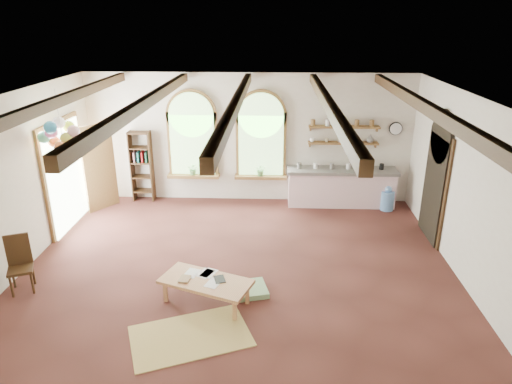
# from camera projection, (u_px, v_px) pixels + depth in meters

# --- Properties ---
(floor) EXTENTS (8.00, 8.00, 0.00)m
(floor) POSITION_uv_depth(u_px,v_px,m) (239.00, 268.00, 8.59)
(floor) COLOR #542822
(floor) RESTS_ON ground
(ceiling_beams) EXTENTS (6.20, 6.80, 0.18)m
(ceiling_beams) POSITION_uv_depth(u_px,v_px,m) (236.00, 103.00, 7.48)
(ceiling_beams) COLOR #3A2712
(ceiling_beams) RESTS_ON ceiling
(window_left) EXTENTS (1.30, 0.28, 2.20)m
(window_left) POSITION_uv_depth(u_px,v_px,m) (192.00, 138.00, 11.25)
(window_left) COLOR brown
(window_left) RESTS_ON floor
(window_right) EXTENTS (1.30, 0.28, 2.20)m
(window_right) POSITION_uv_depth(u_px,v_px,m) (261.00, 138.00, 11.19)
(window_right) COLOR brown
(window_right) RESTS_ON floor
(left_doorway) EXTENTS (0.10, 1.90, 2.50)m
(left_doorway) POSITION_uv_depth(u_px,v_px,m) (65.00, 176.00, 10.01)
(left_doorway) COLOR brown
(left_doorway) RESTS_ON floor
(right_doorway) EXTENTS (0.10, 1.30, 2.40)m
(right_doorway) POSITION_uv_depth(u_px,v_px,m) (434.00, 188.00, 9.44)
(right_doorway) COLOR black
(right_doorway) RESTS_ON floor
(kitchen_counter) EXTENTS (2.68, 0.62, 0.94)m
(kitchen_counter) POSITION_uv_depth(u_px,v_px,m) (341.00, 187.00, 11.31)
(kitchen_counter) COLOR #F9D3DE
(kitchen_counter) RESTS_ON floor
(wall_shelf_lower) EXTENTS (1.70, 0.24, 0.04)m
(wall_shelf_lower) POSITION_uv_depth(u_px,v_px,m) (343.00, 143.00, 11.09)
(wall_shelf_lower) COLOR brown
(wall_shelf_lower) RESTS_ON wall_back
(wall_shelf_upper) EXTENTS (1.70, 0.24, 0.04)m
(wall_shelf_upper) POSITION_uv_depth(u_px,v_px,m) (344.00, 127.00, 10.95)
(wall_shelf_upper) COLOR brown
(wall_shelf_upper) RESTS_ON wall_back
(wall_clock) EXTENTS (0.32, 0.04, 0.32)m
(wall_clock) POSITION_uv_depth(u_px,v_px,m) (396.00, 129.00, 10.98)
(wall_clock) COLOR black
(wall_clock) RESTS_ON wall_back
(bookshelf) EXTENTS (0.53, 0.32, 1.80)m
(bookshelf) POSITION_uv_depth(u_px,v_px,m) (142.00, 166.00, 11.47)
(bookshelf) COLOR #3A2712
(bookshelf) RESTS_ON floor
(coffee_table) EXTENTS (1.62, 1.16, 0.42)m
(coffee_table) POSITION_uv_depth(u_px,v_px,m) (206.00, 283.00, 7.43)
(coffee_table) COLOR tan
(coffee_table) RESTS_ON floor
(side_chair) EXTENTS (0.52, 0.52, 0.99)m
(side_chair) POSITION_uv_depth(u_px,v_px,m) (22.00, 275.00, 7.81)
(side_chair) COLOR #3A2712
(side_chair) RESTS_ON floor
(floor_mat) EXTENTS (1.99, 1.63, 0.02)m
(floor_mat) POSITION_uv_depth(u_px,v_px,m) (190.00, 336.00, 6.75)
(floor_mat) COLOR #CEBB67
(floor_mat) RESTS_ON floor
(floor_cushion) EXTENTS (0.68, 0.68, 0.10)m
(floor_cushion) POSITION_uv_depth(u_px,v_px,m) (250.00, 289.00, 7.82)
(floor_cushion) COLOR gray
(floor_cushion) RESTS_ON floor
(water_jug_a) EXTENTS (0.32, 0.32, 0.62)m
(water_jug_a) POSITION_uv_depth(u_px,v_px,m) (387.00, 200.00, 11.08)
(water_jug_a) COLOR #5986BF
(water_jug_a) RESTS_ON floor
(water_jug_b) EXTENTS (0.29, 0.29, 0.55)m
(water_jug_b) POSITION_uv_depth(u_px,v_px,m) (381.00, 196.00, 11.36)
(water_jug_b) COLOR #5986BF
(water_jug_b) RESTS_ON floor
(balloon_cluster) EXTENTS (0.82, 0.89, 1.15)m
(balloon_cluster) POSITION_uv_depth(u_px,v_px,m) (61.00, 135.00, 8.63)
(balloon_cluster) COLOR silver
(balloon_cluster) RESTS_ON floor
(table_book) EXTENTS (0.20, 0.27, 0.02)m
(table_book) POSITION_uv_depth(u_px,v_px,m) (180.00, 278.00, 7.44)
(table_book) COLOR olive
(table_book) RESTS_ON coffee_table
(tablet) EXTENTS (0.23, 0.28, 0.01)m
(tablet) POSITION_uv_depth(u_px,v_px,m) (220.00, 279.00, 7.43)
(tablet) COLOR black
(tablet) RESTS_ON coffee_table
(potted_plant_left) EXTENTS (0.27, 0.23, 0.30)m
(potted_plant_left) POSITION_uv_depth(u_px,v_px,m) (193.00, 169.00, 11.44)
(potted_plant_left) COLOR #598C4C
(potted_plant_left) RESTS_ON window_left
(potted_plant_right) EXTENTS (0.27, 0.23, 0.30)m
(potted_plant_right) POSITION_uv_depth(u_px,v_px,m) (261.00, 170.00, 11.37)
(potted_plant_right) COLOR #598C4C
(potted_plant_right) RESTS_ON window_right
(shelf_cup_a) EXTENTS (0.12, 0.10, 0.10)m
(shelf_cup_a) POSITION_uv_depth(u_px,v_px,m) (312.00, 140.00, 11.10)
(shelf_cup_a) COLOR white
(shelf_cup_a) RESTS_ON wall_shelf_lower
(shelf_cup_b) EXTENTS (0.10, 0.10, 0.09)m
(shelf_cup_b) POSITION_uv_depth(u_px,v_px,m) (327.00, 140.00, 11.08)
(shelf_cup_b) COLOR beige
(shelf_cup_b) RESTS_ON wall_shelf_lower
(shelf_bowl_a) EXTENTS (0.22, 0.22, 0.05)m
(shelf_bowl_a) POSITION_uv_depth(u_px,v_px,m) (341.00, 141.00, 11.08)
(shelf_bowl_a) COLOR beige
(shelf_bowl_a) RESTS_ON wall_shelf_lower
(shelf_bowl_b) EXTENTS (0.20, 0.20, 0.06)m
(shelf_bowl_b) POSITION_uv_depth(u_px,v_px,m) (356.00, 141.00, 11.06)
(shelf_bowl_b) COLOR #8C664C
(shelf_bowl_b) RESTS_ON wall_shelf_lower
(shelf_vase) EXTENTS (0.18, 0.18, 0.19)m
(shelf_vase) POSITION_uv_depth(u_px,v_px,m) (370.00, 139.00, 11.03)
(shelf_vase) COLOR slate
(shelf_vase) RESTS_ON wall_shelf_lower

